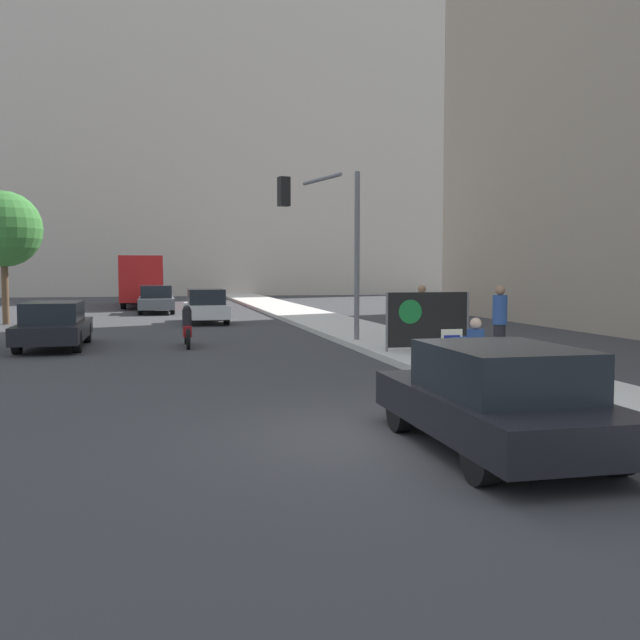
% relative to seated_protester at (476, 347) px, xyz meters
% --- Properties ---
extents(ground_plane, '(160.00, 160.00, 0.00)m').
position_rel_seated_protester_xyz_m(ground_plane, '(-2.75, -3.43, -0.82)').
color(ground_plane, '#38383A').
extents(sidewalk_curb, '(3.11, 90.00, 0.17)m').
position_rel_seated_protester_xyz_m(sidewalk_curb, '(1.06, 11.57, -0.73)').
color(sidewalk_curb, beige).
rests_on(sidewalk_curb, ground_plane).
extents(building_backdrop_far, '(52.00, 12.00, 38.54)m').
position_rel_seated_protester_xyz_m(building_backdrop_far, '(-4.75, 56.89, 18.45)').
color(building_backdrop_far, '#BCB2A3').
rests_on(building_backdrop_far, ground_plane).
extents(seated_protester, '(0.95, 0.77, 1.21)m').
position_rel_seated_protester_xyz_m(seated_protester, '(0.00, 0.00, 0.00)').
color(seated_protester, '#474C56').
rests_on(seated_protester, sidewalk_curb).
extents(jogger_on_sidewalk, '(0.34, 0.34, 1.77)m').
position_rel_seated_protester_xyz_m(jogger_on_sidewalk, '(1.80, 2.58, 0.26)').
color(jogger_on_sidewalk, black).
rests_on(jogger_on_sidewalk, sidewalk_curb).
extents(pedestrian_behind, '(0.34, 0.34, 1.73)m').
position_rel_seated_protester_xyz_m(pedestrian_behind, '(0.90, 5.28, 0.24)').
color(pedestrian_behind, '#334775').
rests_on(pedestrian_behind, sidewalk_curb).
extents(protest_banner, '(2.32, 0.06, 1.54)m').
position_rel_seated_protester_xyz_m(protest_banner, '(0.95, 5.00, 0.17)').
color(protest_banner, slate).
rests_on(protest_banner, sidewalk_curb).
extents(traffic_light_pole, '(2.61, 2.38, 5.10)m').
position_rel_seated_protester_xyz_m(traffic_light_pole, '(-0.96, 8.14, 2.79)').
color(traffic_light_pole, slate).
rests_on(traffic_light_pole, sidewalk_curb).
extents(parked_car_curbside, '(1.86, 4.20, 1.36)m').
position_rel_seated_protester_xyz_m(parked_car_curbside, '(-1.80, -4.45, -0.13)').
color(parked_car_curbside, black).
rests_on(parked_car_curbside, ground_plane).
extents(car_on_road_nearest, '(1.79, 4.60, 1.37)m').
position_rel_seated_protester_xyz_m(car_on_road_nearest, '(-8.96, 9.49, -0.13)').
color(car_on_road_nearest, black).
rests_on(car_on_road_nearest, ground_plane).
extents(car_on_road_midblock, '(1.74, 4.45, 1.48)m').
position_rel_seated_protester_xyz_m(car_on_road_midblock, '(-3.93, 18.58, -0.09)').
color(car_on_road_midblock, white).
rests_on(car_on_road_midblock, ground_plane).
extents(car_on_road_distant, '(1.84, 4.67, 1.49)m').
position_rel_seated_protester_xyz_m(car_on_road_distant, '(-6.04, 26.33, -0.08)').
color(car_on_road_distant, '#565B60').
rests_on(car_on_road_distant, ground_plane).
extents(city_bus_on_road, '(2.47, 10.76, 3.12)m').
position_rel_seated_protester_xyz_m(city_bus_on_road, '(-6.88, 34.25, 0.98)').
color(city_bus_on_road, red).
rests_on(city_bus_on_road, ground_plane).
extents(motorcycle_on_road, '(0.28, 2.14, 1.25)m').
position_rel_seated_protester_xyz_m(motorcycle_on_road, '(-5.12, 9.00, -0.28)').
color(motorcycle_on_road, maroon).
rests_on(motorcycle_on_road, ground_plane).
extents(street_tree_midblock, '(3.19, 3.19, 5.62)m').
position_rel_seated_protester_xyz_m(street_tree_midblock, '(-12.24, 19.66, 3.19)').
color(street_tree_midblock, brown).
rests_on(street_tree_midblock, ground_plane).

